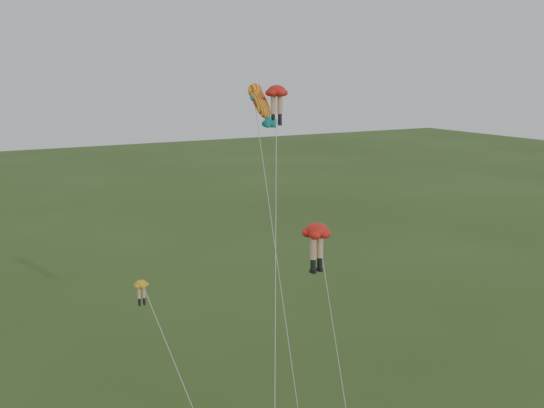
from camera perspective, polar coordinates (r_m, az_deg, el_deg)
legs_kite_red_high at (r=34.88m, az=0.43°, el=9.69°), size 5.92×9.76×19.26m
legs_kite_red_mid at (r=32.74m, az=4.28°, el=-3.07°), size 2.34×7.10×12.03m
legs_kite_yellow at (r=31.55m, az=-11.57°, el=-9.12°), size 2.24×8.92×9.59m
fish_kite at (r=35.55m, az=-1.10°, el=9.40°), size 2.53×9.86×19.57m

